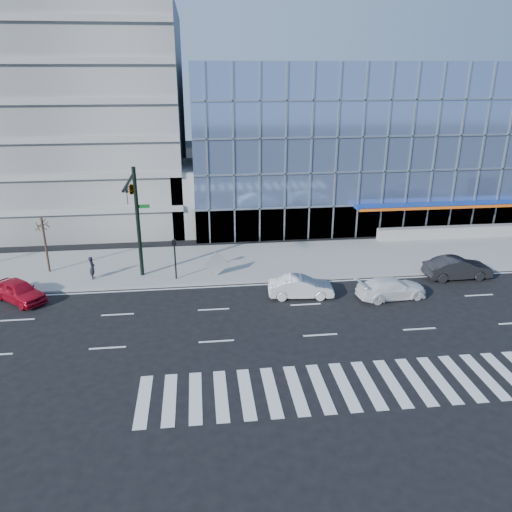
# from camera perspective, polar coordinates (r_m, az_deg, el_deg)

# --- Properties ---
(ground) EXTENTS (160.00, 160.00, 0.00)m
(ground) POSITION_cam_1_polar(r_m,az_deg,el_deg) (32.84, 5.69, -5.54)
(ground) COLOR black
(ground) RESTS_ON ground
(sidewalk) EXTENTS (120.00, 8.00, 0.15)m
(sidewalk) POSITION_cam_1_polar(r_m,az_deg,el_deg) (40.00, 3.29, -0.42)
(sidewalk) COLOR gray
(sidewalk) RESTS_ON ground
(theatre_building) EXTENTS (42.00, 26.00, 15.00)m
(theatre_building) POSITION_cam_1_polar(r_m,az_deg,el_deg) (58.91, 14.21, 13.30)
(theatre_building) COLOR #7189BC
(theatre_building) RESTS_ON ground
(parking_garage) EXTENTS (24.00, 24.00, 20.00)m
(parking_garage) POSITION_cam_1_polar(r_m,az_deg,el_deg) (56.49, -21.14, 14.84)
(parking_garage) COLOR gray
(parking_garage) RESTS_ON ground
(ramp_block) EXTENTS (6.00, 8.00, 6.00)m
(ramp_block) POSITION_cam_1_polar(r_m,az_deg,el_deg) (48.11, -5.82, 6.80)
(ramp_block) COLOR gray
(ramp_block) RESTS_ON ground
(tower_backdrop) EXTENTS (14.00, 14.00, 48.00)m
(tower_backdrop) POSITION_cam_1_polar(r_m,az_deg,el_deg) (101.88, -22.10, 24.71)
(tower_backdrop) COLOR gray
(tower_backdrop) RESTS_ON ground
(traffic_signal) EXTENTS (1.14, 5.74, 8.00)m
(traffic_signal) POSITION_cam_1_polar(r_m,az_deg,el_deg) (34.58, -13.83, 6.21)
(traffic_signal) COLOR black
(traffic_signal) RESTS_ON sidewalk
(ped_signal_post) EXTENTS (0.30, 0.33, 3.00)m
(ped_signal_post) POSITION_cam_1_polar(r_m,az_deg,el_deg) (35.89, -9.27, 0.34)
(ped_signal_post) COLOR black
(ped_signal_post) RESTS_ON sidewalk
(street_tree_near) EXTENTS (1.10, 1.10, 4.23)m
(street_tree_near) POSITION_cam_1_polar(r_m,az_deg,el_deg) (39.42, -23.22, 3.26)
(street_tree_near) COLOR #332319
(street_tree_near) RESTS_ON sidewalk
(white_suv) EXTENTS (4.95, 2.47, 1.38)m
(white_suv) POSITION_cam_1_polar(r_m,az_deg,el_deg) (34.57, 15.22, -3.55)
(white_suv) COLOR white
(white_suv) RESTS_ON ground
(white_sedan) EXTENTS (4.46, 1.87, 1.43)m
(white_sedan) POSITION_cam_1_polar(r_m,az_deg,el_deg) (33.59, 5.14, -3.55)
(white_sedan) COLOR silver
(white_sedan) RESTS_ON ground
(dark_sedan) EXTENTS (4.82, 1.75, 1.58)m
(dark_sedan) POSITION_cam_1_polar(r_m,az_deg,el_deg) (39.22, 22.03, -1.29)
(dark_sedan) COLOR black
(dark_sedan) RESTS_ON ground
(red_sedan) EXTENTS (4.33, 4.05, 1.44)m
(red_sedan) POSITION_cam_1_polar(r_m,az_deg,el_deg) (36.40, -25.50, -3.62)
(red_sedan) COLOR #B10D22
(red_sedan) RESTS_ON ground
(pedestrian) EXTENTS (0.47, 0.66, 1.69)m
(pedestrian) POSITION_cam_1_polar(r_m,az_deg,el_deg) (37.78, -18.21, -1.28)
(pedestrian) COLOR black
(pedestrian) RESTS_ON sidewalk
(tilted_panel) EXTENTS (1.84, 0.22, 1.84)m
(tilted_panel) POSITION_cam_1_polar(r_m,az_deg,el_deg) (36.54, -4.57, -0.88)
(tilted_panel) COLOR #A2A2A2
(tilted_panel) RESTS_ON sidewalk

